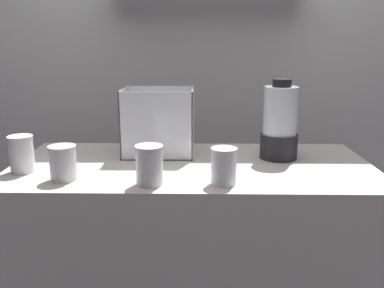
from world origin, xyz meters
name	(u,v)px	position (x,y,z in m)	size (l,w,h in m)	color
counter	(192,266)	(0.00, 0.00, 0.45)	(1.40, 0.64, 0.90)	beige
back_wall_unit	(194,60)	(0.00, 0.77, 1.27)	(2.60, 0.24, 2.50)	silver
carrot_display_bin	(159,134)	(-0.14, 0.15, 0.99)	(0.29, 0.22, 0.28)	white
blender_pitcher	(280,124)	(0.35, 0.09, 1.04)	(0.15, 0.15, 0.32)	black
juice_cup_beet_far_left	(22,156)	(-0.62, -0.11, 0.96)	(0.09, 0.09, 0.14)	white
juice_cup_orange_left	(63,165)	(-0.44, -0.19, 0.95)	(0.09, 0.09, 0.12)	white
juice_cup_orange_middle	(149,168)	(-0.14, -0.24, 0.96)	(0.09, 0.09, 0.13)	white
juice_cup_mango_right	(224,169)	(0.11, -0.23, 0.95)	(0.09, 0.09, 0.12)	white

